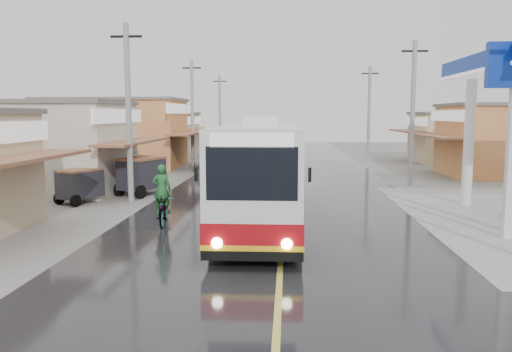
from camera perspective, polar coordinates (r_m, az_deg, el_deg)
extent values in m
plane|color=slate|center=(13.75, 2.82, -9.80)|extent=(120.00, 120.00, 0.00)
cube|color=black|center=(28.44, 3.30, -1.00)|extent=(12.00, 90.00, 0.02)
cube|color=#D8CC4C|center=(28.43, 3.31, -0.97)|extent=(0.15, 90.00, 0.01)
cylinder|color=white|center=(23.53, 23.15, 3.48)|extent=(0.44, 0.44, 5.50)
cube|color=white|center=(17.64, 27.18, 3.08)|extent=(0.25, 0.25, 6.00)
cube|color=silver|center=(18.39, 0.68, 1.17)|extent=(2.72, 12.36, 3.03)
cube|color=black|center=(18.62, 0.68, -3.79)|extent=(2.74, 12.38, 0.31)
cube|color=#9F0D14|center=(18.53, 0.68, -2.23)|extent=(2.76, 12.40, 0.57)
cube|color=yellow|center=(18.59, 0.68, -3.26)|extent=(2.77, 12.41, 0.14)
cube|color=black|center=(18.87, 0.75, 2.34)|extent=(2.73, 9.79, 1.03)
cube|color=black|center=(12.27, -0.47, 0.28)|extent=(2.27, 0.15, 1.34)
cube|color=black|center=(24.44, 1.27, 3.66)|extent=(2.27, 0.15, 1.13)
cube|color=white|center=(12.20, -0.48, 4.12)|extent=(2.07, 0.15, 0.36)
cube|color=silver|center=(18.29, 0.69, 6.38)|extent=(1.27, 3.10, 0.31)
cylinder|color=black|center=(14.49, -4.54, -6.54)|extent=(0.37, 1.13, 1.13)
cylinder|color=black|center=(14.37, 4.52, -6.65)|extent=(0.37, 1.13, 1.13)
cylinder|color=black|center=(22.52, -1.80, -1.64)|extent=(0.37, 1.13, 1.13)
cylinder|color=black|center=(22.44, 3.98, -1.68)|extent=(0.37, 1.13, 1.13)
sphere|color=#FFF2CC|center=(12.61, -4.49, -7.64)|extent=(0.29, 0.29, 0.29)
sphere|color=#FFF2CC|center=(12.51, 3.55, -7.76)|extent=(0.29, 0.29, 0.29)
cube|color=black|center=(12.69, -6.88, 0.22)|extent=(0.08, 0.08, 0.36)
cube|color=black|center=(12.52, 6.16, 0.14)|extent=(0.08, 0.08, 0.36)
cube|color=silver|center=(34.32, -3.77, 3.39)|extent=(3.68, 9.43, 2.55)
cube|color=navy|center=(34.39, -3.76, 1.95)|extent=(3.73, 9.47, 1.02)
cube|color=black|center=(34.30, -3.78, 3.99)|extent=(3.51, 7.92, 0.92)
cube|color=black|center=(29.77, -3.71, 3.53)|extent=(2.14, 0.41, 1.12)
cylinder|color=black|center=(31.19, -5.74, 0.66)|extent=(0.44, 1.05, 1.02)
cylinder|color=black|center=(31.21, -1.68, 0.69)|extent=(0.44, 1.05, 1.02)
cylinder|color=black|center=(37.68, -5.47, 1.76)|extent=(0.44, 1.05, 1.02)
cylinder|color=black|center=(37.70, -2.11, 1.79)|extent=(0.44, 1.05, 1.02)
imported|color=black|center=(18.51, -10.47, -3.79)|extent=(0.99, 2.14, 1.08)
imported|color=#21632F|center=(18.15, -10.71, -1.51)|extent=(0.71, 0.52, 1.80)
cube|color=#26262D|center=(25.38, -12.93, 0.23)|extent=(2.11, 2.57, 1.44)
cube|color=brown|center=(25.31, -12.98, 1.97)|extent=(2.18, 2.64, 0.11)
cylinder|color=black|center=(25.34, -15.33, -1.49)|extent=(0.41, 0.69, 0.66)
cylinder|color=black|center=(26.55, -13.24, -1.05)|extent=(0.41, 0.69, 0.66)
cylinder|color=black|center=(24.30, -13.03, -1.78)|extent=(0.35, 0.67, 0.66)
cube|color=#26262D|center=(23.80, -19.46, -0.88)|extent=(1.80, 2.14, 1.19)
cube|color=brown|center=(23.73, -19.52, 0.64)|extent=(1.86, 2.20, 0.09)
cylinder|color=black|center=(23.92, -21.56, -2.37)|extent=(0.36, 0.57, 0.55)
cylinder|color=black|center=(24.78, -19.37, -1.96)|extent=(0.36, 0.57, 0.55)
cylinder|color=black|center=(22.94, -19.92, -2.68)|extent=(0.31, 0.55, 0.55)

